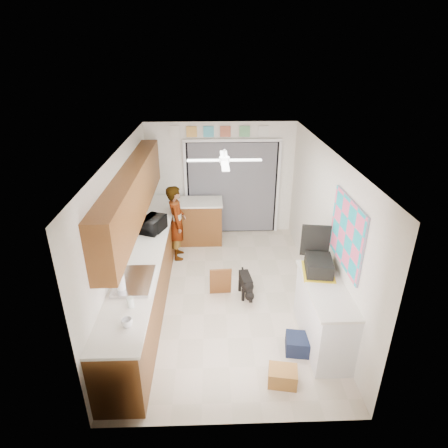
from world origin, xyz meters
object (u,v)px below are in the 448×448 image
object	(u,v)px
paper_towel_roll	(121,284)
suitcase	(319,265)
dog	(246,284)
man	(177,223)
microwave	(153,224)
cardboard_box	(283,376)
cup	(127,323)
navy_crate	(300,344)

from	to	relation	value
paper_towel_roll	suitcase	size ratio (longest dim) A/B	0.52
paper_towel_roll	dog	distance (m)	2.28
suitcase	man	world-z (taller)	man
paper_towel_roll	microwave	bearing A→B (deg)	84.40
microwave	cardboard_box	world-z (taller)	microwave
cup	dog	world-z (taller)	cup
navy_crate	dog	bearing A→B (deg)	115.82
navy_crate	man	size ratio (longest dim) A/B	0.26
paper_towel_roll	cardboard_box	distance (m)	2.40
cardboard_box	navy_crate	xyz separation A→B (m)	(0.34, 0.55, 0.01)
cup	navy_crate	distance (m)	2.42
cup	microwave	bearing A→B (deg)	90.82
paper_towel_roll	suitcase	xyz separation A→B (m)	(2.74, 0.40, -0.02)
microwave	suitcase	size ratio (longest dim) A/B	0.97
paper_towel_roll	dog	world-z (taller)	paper_towel_roll
cardboard_box	navy_crate	world-z (taller)	navy_crate
suitcase	cardboard_box	xyz separation A→B (m)	(-0.66, -1.12, -0.93)
suitcase	man	bearing A→B (deg)	144.48
microwave	paper_towel_roll	xyz separation A→B (m)	(-0.18, -1.81, -0.00)
suitcase	man	xyz separation A→B (m)	(-2.22, 2.14, -0.28)
paper_towel_roll	man	world-z (taller)	man
microwave	dog	bearing A→B (deg)	-90.65
suitcase	dog	bearing A→B (deg)	150.22
paper_towel_roll	man	xyz separation A→B (m)	(0.52, 2.54, -0.31)
cardboard_box	suitcase	bearing A→B (deg)	59.62
suitcase	dog	size ratio (longest dim) A/B	0.86
man	cup	bearing A→B (deg)	169.47
cup	man	world-z (taller)	man
microwave	man	size ratio (longest dim) A/B	0.31
cup	cardboard_box	size ratio (longest dim) A/B	0.37
microwave	cup	bearing A→B (deg)	-157.51
cup	cardboard_box	distance (m)	2.06
cup	paper_towel_roll	world-z (taller)	paper_towel_roll
microwave	suitcase	xyz separation A→B (m)	(2.56, -1.41, -0.03)
suitcase	dog	world-z (taller)	suitcase
microwave	man	bearing A→B (deg)	-3.36
microwave	cup	distance (m)	2.51
navy_crate	man	distance (m)	3.38
man	navy_crate	bearing A→B (deg)	-150.22
cup	dog	distance (m)	2.54
cup	man	bearing A→B (deg)	84.65
dog	microwave	bearing A→B (deg)	150.27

